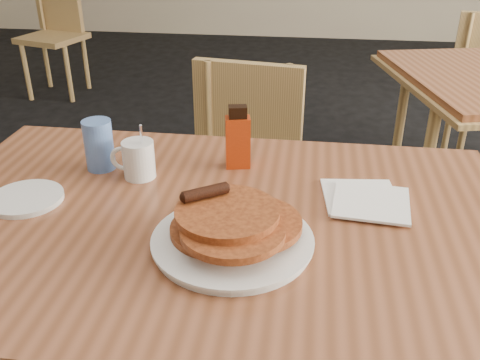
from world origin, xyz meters
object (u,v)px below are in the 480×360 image
(pancake_plate, at_px, (232,232))
(syrup_bottle, at_px, (238,139))
(blue_tumbler, at_px, (99,145))
(chair_main_far, at_px, (244,168))
(chair_wall_extra, at_px, (55,22))
(main_table, at_px, (211,232))
(coffee_mug, at_px, (138,159))

(pancake_plate, relative_size, syrup_bottle, 1.97)
(blue_tumbler, bearing_deg, chair_main_far, 60.69)
(chair_main_far, xyz_separation_m, chair_wall_extra, (-1.71, 2.22, 0.02))
(chair_main_far, bearing_deg, main_table, -79.70)
(syrup_bottle, distance_m, blue_tumbler, 0.34)
(chair_wall_extra, relative_size, blue_tumbler, 7.14)
(main_table, bearing_deg, chair_main_far, 91.45)
(coffee_mug, relative_size, blue_tumbler, 1.14)
(pancake_plate, distance_m, syrup_bottle, 0.35)
(pancake_plate, distance_m, blue_tumbler, 0.47)
(pancake_plate, bearing_deg, blue_tumbler, 142.02)
(main_table, height_order, syrup_bottle, syrup_bottle)
(chair_wall_extra, height_order, blue_tumbler, chair_wall_extra)
(pancake_plate, bearing_deg, syrup_bottle, 96.08)
(chair_main_far, bearing_deg, coffee_mug, -99.73)
(chair_main_far, distance_m, chair_wall_extra, 2.80)
(main_table, bearing_deg, syrup_bottle, 84.48)
(chair_wall_extra, bearing_deg, pancake_plate, -43.08)
(main_table, relative_size, blue_tumbler, 10.67)
(blue_tumbler, bearing_deg, coffee_mug, -17.20)
(main_table, bearing_deg, pancake_plate, -58.27)
(chair_main_far, relative_size, chair_wall_extra, 0.96)
(main_table, relative_size, chair_main_far, 1.55)
(chair_main_far, xyz_separation_m, coffee_mug, (-0.19, -0.56, 0.29))
(chair_main_far, distance_m, coffee_mug, 0.65)
(coffee_mug, distance_m, blue_tumbler, 0.11)
(coffee_mug, bearing_deg, pancake_plate, -36.42)
(coffee_mug, xyz_separation_m, syrup_bottle, (0.23, 0.09, 0.03))
(pancake_plate, bearing_deg, coffee_mug, 135.87)
(chair_main_far, height_order, chair_wall_extra, chair_wall_extra)
(chair_wall_extra, distance_m, coffee_mug, 3.17)
(chair_wall_extra, relative_size, syrup_bottle, 5.61)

